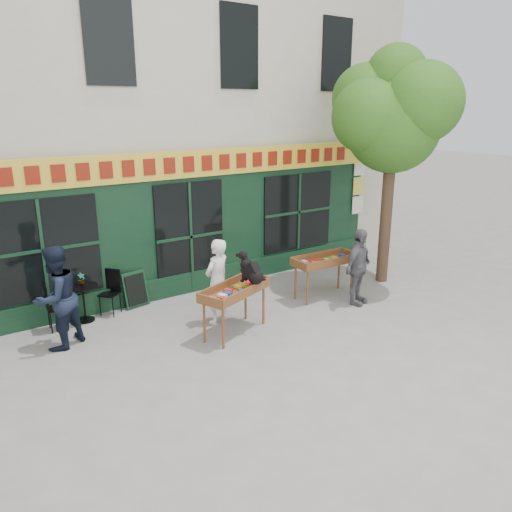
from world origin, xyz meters
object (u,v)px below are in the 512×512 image
object	(u,v)px
book_cart_center	(235,293)
dog	(251,267)
woman	(217,281)
book_cart_right	(325,262)
man_right	(358,267)
bistro_table	(83,296)
man_left	(56,298)

from	to	relation	value
book_cart_center	dog	distance (m)	0.59
woman	book_cart_right	xyz separation A→B (m)	(2.72, -0.18, -0.04)
book_cart_center	woman	size ratio (longest dim) A/B	0.94
man_right	bistro_table	size ratio (longest dim) A/B	2.25
book_cart_center	dog	xyz separation A→B (m)	(0.35, -0.05, 0.47)
man_right	man_left	xyz separation A→B (m)	(-5.93, 1.60, 0.10)
book_cart_center	bistro_table	xyz separation A→B (m)	(-2.21, 2.23, -0.28)
bistro_table	man_left	world-z (taller)	man_left
book_cart_center	dog	size ratio (longest dim) A/B	2.70
woman	man_right	xyz separation A→B (m)	(3.02, -0.93, -0.01)
dog	book_cart_right	world-z (taller)	dog
man_left	dog	bearing A→B (deg)	127.08
book_cart_right	man_right	xyz separation A→B (m)	(0.30, -0.75, 0.03)
book_cart_right	man_right	bearing A→B (deg)	-65.94
man_left	woman	bearing A→B (deg)	136.88
dog	woman	size ratio (longest dim) A/B	0.35
bistro_table	man_right	bearing A→B (deg)	-25.57
book_cart_right	dog	bearing A→B (deg)	-165.32
bistro_table	man_left	xyz separation A→B (m)	(-0.70, -0.90, 0.41)
woman	bistro_table	xyz separation A→B (m)	(-2.21, 1.58, -0.32)
book_cart_center	dog	bearing A→B (deg)	-28.54
book_cart_right	book_cart_center	bearing A→B (deg)	-167.89
dog	man_left	world-z (taller)	man_left
book_cart_center	bistro_table	bearing A→B (deg)	114.41
bistro_table	man_left	size ratio (longest dim) A/B	0.40
book_cart_right	man_left	world-z (taller)	man_left
woman	man_right	bearing A→B (deg)	142.51
book_cart_center	woman	xyz separation A→B (m)	(-0.00, 0.65, 0.04)
book_cart_right	bistro_table	world-z (taller)	book_cart_right
dog	book_cart_right	distance (m)	2.47
book_cart_right	woman	bearing A→B (deg)	178.52
book_cart_right	bistro_table	bearing A→B (deg)	162.69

